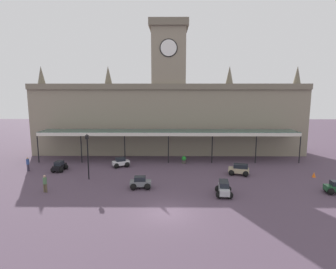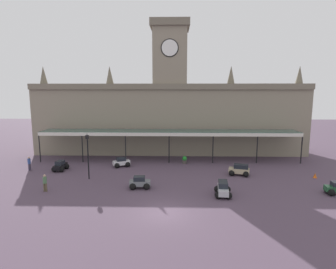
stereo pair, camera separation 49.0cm
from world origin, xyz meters
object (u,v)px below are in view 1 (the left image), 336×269
at_px(traffic_cone, 314,175).
at_px(car_grey_sedan, 141,183).
at_px(car_beige_estate, 239,170).
at_px(victorian_lamppost, 88,151).
at_px(car_green_sedan, 336,188).
at_px(planter_by_canopy, 184,160).
at_px(pedestrian_near_entrance, 28,164).
at_px(car_black_sedan, 59,167).
at_px(pedestrian_crossing_forecourt, 45,183).
at_px(car_silver_estate, 224,189).
at_px(car_white_sedan, 121,163).

bearing_deg(traffic_cone, car_grey_sedan, -168.88).
bearing_deg(car_beige_estate, victorian_lamppost, -174.13).
bearing_deg(car_green_sedan, planter_by_canopy, 142.18).
height_order(car_grey_sedan, pedestrian_near_entrance, pedestrian_near_entrance).
bearing_deg(traffic_cone, victorian_lamppost, -177.73).
height_order(car_beige_estate, car_grey_sedan, car_beige_estate).
relative_size(car_black_sedan, pedestrian_crossing_forecourt, 1.26).
height_order(car_grey_sedan, car_silver_estate, car_silver_estate).
distance_m(car_silver_estate, victorian_lamppost, 14.55).
distance_m(car_black_sedan, pedestrian_near_entrance, 3.72).
relative_size(car_grey_sedan, pedestrian_near_entrance, 1.25).
distance_m(pedestrian_near_entrance, victorian_lamppost, 8.89).
relative_size(pedestrian_crossing_forecourt, traffic_cone, 2.97).
xyz_separation_m(pedestrian_crossing_forecourt, victorian_lamppost, (2.97, 3.86, 2.18)).
xyz_separation_m(victorian_lamppost, traffic_cone, (24.56, 0.97, -2.80)).
bearing_deg(traffic_cone, pedestrian_crossing_forecourt, -170.05).
distance_m(pedestrian_near_entrance, planter_by_canopy, 18.95).
height_order(car_silver_estate, pedestrian_crossing_forecourt, pedestrian_crossing_forecourt).
relative_size(car_silver_estate, pedestrian_near_entrance, 1.40).
distance_m(car_beige_estate, traffic_cone, 8.09).
height_order(car_silver_estate, victorian_lamppost, victorian_lamppost).
bearing_deg(car_beige_estate, car_black_sedan, 176.14).
height_order(pedestrian_near_entrance, planter_by_canopy, pedestrian_near_entrance).
bearing_deg(car_silver_estate, car_beige_estate, 64.86).
xyz_separation_m(car_grey_sedan, planter_by_canopy, (4.67, 9.41, -0.01)).
bearing_deg(victorian_lamppost, planter_by_canopy, 32.52).
xyz_separation_m(car_grey_sedan, traffic_cone, (18.72, 3.68, -0.22)).
bearing_deg(car_grey_sedan, traffic_cone, 11.12).
relative_size(car_black_sedan, traffic_cone, 3.73).
height_order(car_green_sedan, planter_by_canopy, car_green_sedan).
distance_m(car_green_sedan, pedestrian_near_entrance, 32.97).
height_order(car_black_sedan, planter_by_canopy, car_black_sedan).
relative_size(car_beige_estate, car_silver_estate, 1.03).
distance_m(car_grey_sedan, car_white_sedan, 8.28).
height_order(traffic_cone, planter_by_canopy, planter_by_canopy).
distance_m(car_white_sedan, pedestrian_near_entrance, 10.82).
height_order(car_white_sedan, car_silver_estate, car_silver_estate).
distance_m(car_black_sedan, planter_by_canopy, 15.32).
relative_size(car_grey_sedan, victorian_lamppost, 0.42).
bearing_deg(victorian_lamppost, car_beige_estate, 5.87).
distance_m(car_white_sedan, car_silver_estate, 14.46).
bearing_deg(traffic_cone, car_white_sedan, 169.84).
xyz_separation_m(car_green_sedan, pedestrian_crossing_forecourt, (-27.14, 0.03, 0.41)).
distance_m(pedestrian_crossing_forecourt, traffic_cone, 27.96).
bearing_deg(pedestrian_near_entrance, car_grey_sedan, -22.45).
relative_size(car_black_sedan, pedestrian_near_entrance, 1.26).
distance_m(car_grey_sedan, pedestrian_near_entrance, 15.06).
height_order(car_beige_estate, car_green_sedan, car_beige_estate).
relative_size(pedestrian_crossing_forecourt, victorian_lamppost, 0.34).
bearing_deg(planter_by_canopy, car_silver_estate, -74.40).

